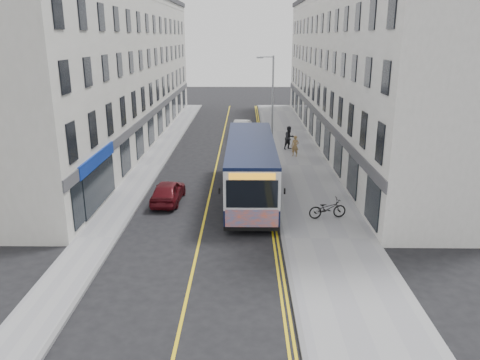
{
  "coord_description": "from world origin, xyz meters",
  "views": [
    {
      "loc": [
        2.17,
        -21.78,
        9.36
      ],
      "look_at": [
        1.89,
        3.4,
        1.6
      ],
      "focal_mm": 35.0,
      "sensor_mm": 36.0,
      "label": 1
    }
  ],
  "objects_px": {
    "bicycle": "(327,208)",
    "pedestrian_near": "(295,146)",
    "streetlamp": "(271,104)",
    "car_maroon": "(168,191)",
    "car_white": "(241,128)",
    "city_bus": "(251,167)",
    "pedestrian_far": "(289,138)"
  },
  "relations": [
    {
      "from": "pedestrian_far",
      "to": "car_maroon",
      "type": "relative_size",
      "value": 0.51
    },
    {
      "from": "car_white",
      "to": "bicycle",
      "type": "bearing_deg",
      "value": -70.27
    },
    {
      "from": "pedestrian_far",
      "to": "car_maroon",
      "type": "height_order",
      "value": "pedestrian_far"
    },
    {
      "from": "bicycle",
      "to": "pedestrian_near",
      "type": "xyz_separation_m",
      "value": [
        -0.36,
        13.41,
        0.3
      ]
    },
    {
      "from": "pedestrian_far",
      "to": "car_white",
      "type": "xyz_separation_m",
      "value": [
        -4.12,
        6.41,
        -0.39
      ]
    },
    {
      "from": "city_bus",
      "to": "bicycle",
      "type": "bearing_deg",
      "value": -42.56
    },
    {
      "from": "streetlamp",
      "to": "car_white",
      "type": "bearing_deg",
      "value": 103.84
    },
    {
      "from": "city_bus",
      "to": "bicycle",
      "type": "xyz_separation_m",
      "value": [
        4.03,
        -3.7,
        -1.26
      ]
    },
    {
      "from": "city_bus",
      "to": "car_white",
      "type": "relative_size",
      "value": 2.77
    },
    {
      "from": "pedestrian_far",
      "to": "pedestrian_near",
      "type": "bearing_deg",
      "value": -117.35
    },
    {
      "from": "bicycle",
      "to": "pedestrian_near",
      "type": "relative_size",
      "value": 1.22
    },
    {
      "from": "city_bus",
      "to": "pedestrian_far",
      "type": "bearing_deg",
      "value": 74.22
    },
    {
      "from": "streetlamp",
      "to": "car_white",
      "type": "distance_m",
      "value": 10.56
    },
    {
      "from": "pedestrian_near",
      "to": "car_white",
      "type": "relative_size",
      "value": 0.38
    },
    {
      "from": "city_bus",
      "to": "car_white",
      "type": "distance_m",
      "value": 18.55
    },
    {
      "from": "bicycle",
      "to": "pedestrian_near",
      "type": "height_order",
      "value": "pedestrian_near"
    },
    {
      "from": "pedestrian_far",
      "to": "bicycle",
      "type": "bearing_deg",
      "value": -121.27
    },
    {
      "from": "city_bus",
      "to": "car_maroon",
      "type": "height_order",
      "value": "city_bus"
    },
    {
      "from": "streetlamp",
      "to": "bicycle",
      "type": "relative_size",
      "value": 3.94
    },
    {
      "from": "pedestrian_near",
      "to": "car_maroon",
      "type": "distance_m",
      "value": 13.68
    },
    {
      "from": "city_bus",
      "to": "car_maroon",
      "type": "xyz_separation_m",
      "value": [
        -4.84,
        -1.01,
        -1.25
      ]
    },
    {
      "from": "streetlamp",
      "to": "car_maroon",
      "type": "bearing_deg",
      "value": -123.36
    },
    {
      "from": "car_white",
      "to": "car_maroon",
      "type": "relative_size",
      "value": 1.11
    },
    {
      "from": "streetlamp",
      "to": "car_white",
      "type": "height_order",
      "value": "streetlamp"
    },
    {
      "from": "city_bus",
      "to": "car_maroon",
      "type": "relative_size",
      "value": 3.08
    },
    {
      "from": "pedestrian_far",
      "to": "car_white",
      "type": "bearing_deg",
      "value": 89.21
    },
    {
      "from": "bicycle",
      "to": "car_maroon",
      "type": "distance_m",
      "value": 9.27
    },
    {
      "from": "bicycle",
      "to": "city_bus",
      "type": "bearing_deg",
      "value": 36.6
    },
    {
      "from": "streetlamp",
      "to": "bicycle",
      "type": "xyz_separation_m",
      "value": [
        2.37,
        -12.58,
        -3.73
      ]
    },
    {
      "from": "pedestrian_near",
      "to": "car_maroon",
      "type": "bearing_deg",
      "value": -104.83
    },
    {
      "from": "car_white",
      "to": "car_maroon",
      "type": "xyz_separation_m",
      "value": [
        -4.14,
        -19.5,
        -0.05
      ]
    },
    {
      "from": "car_maroon",
      "to": "pedestrian_near",
      "type": "bearing_deg",
      "value": -125.74
    }
  ]
}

